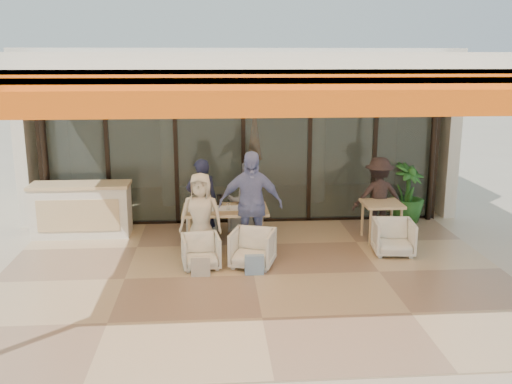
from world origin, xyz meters
The scene contains 21 objects.
ground centered at (0.00, 0.00, 0.00)m, with size 70.00×70.00×0.00m, color #C6B293.
terrace_floor centered at (0.00, 0.00, 0.01)m, with size 8.00×6.00×0.01m, color tan.
terrace_structure centered at (0.00, -0.26, 3.25)m, with size 8.00×6.00×3.40m.
glass_storefront centered at (0.00, 3.00, 1.60)m, with size 8.08×0.10×3.20m.
interior_block centered at (0.01, 5.31, 2.23)m, with size 9.05×3.62×3.52m.
host_counter centered at (-3.12, 2.30, 0.53)m, with size 1.85×0.65×1.04m.
dining_table centered at (-0.42, 1.39, 0.69)m, with size 1.50×0.90×0.93m.
chair_far_left centered at (-0.83, 2.34, 0.30)m, with size 0.57×0.54×0.59m, color white.
chair_far_right centered at (0.01, 2.34, 0.31)m, with size 0.61×0.57×0.62m, color white.
chair_near_left centered at (-0.83, 0.44, 0.31)m, with size 0.60×0.56×0.61m, color white.
chair_near_right centered at (0.01, 0.44, 0.34)m, with size 0.67×0.63×0.69m, color white.
diner_navy centered at (-0.83, 1.84, 0.78)m, with size 0.57×0.37×1.57m, color #171A33.
diner_grey centered at (0.01, 1.84, 0.75)m, with size 0.73×0.57×1.51m, color slate.
diner_cream centered at (-0.83, 0.94, 0.74)m, with size 0.72×0.47×1.48m, color beige.
diner_periwinkle centered at (0.01, 0.94, 0.92)m, with size 1.08×0.45×1.84m, color #7080BB.
tote_bag_cream centered at (-0.83, 0.04, 0.17)m, with size 0.30×0.10×0.34m, color silver.
tote_bag_blue centered at (0.01, 0.04, 0.17)m, with size 0.30×0.10×0.34m, color #99BFD8.
side_table centered at (2.48, 1.59, 0.64)m, with size 0.70×0.70×0.74m.
side_chair centered at (2.48, 0.84, 0.34)m, with size 0.67×0.62×0.69m, color white.
standing_woman centered at (2.54, 2.02, 0.76)m, with size 0.98×0.56×1.51m, color black.
potted_palm centered at (3.36, 2.76, 0.62)m, with size 0.70×0.70×1.25m, color #1E5919.
Camera 1 is at (-0.60, -8.36, 3.36)m, focal length 40.00 mm.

